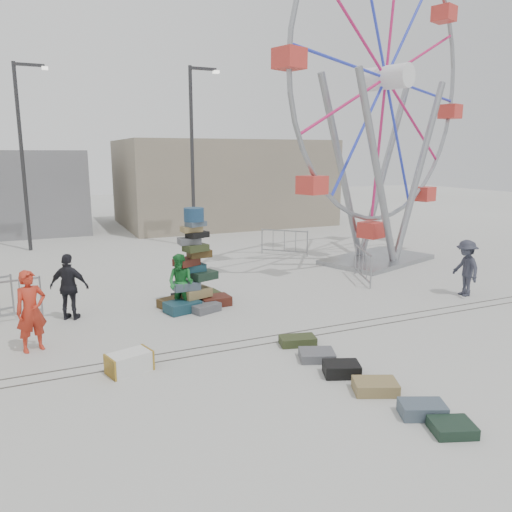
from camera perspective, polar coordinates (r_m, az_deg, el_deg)
name	(u,v)px	position (r m, az deg, el deg)	size (l,w,h in m)	color
ground	(240,360)	(10.70, -1.82, -11.81)	(90.00, 90.00, 0.00)	#9E9E99
track_line_near	(230,350)	(11.21, -3.00, -10.66)	(40.00, 0.04, 0.01)	#47443F
track_line_far	(224,344)	(11.56, -3.72, -9.97)	(40.00, 0.04, 0.01)	#47443F
building_right	(222,182)	(31.05, -3.86, 8.41)	(12.00, 8.00, 5.00)	gray
lamp_post_right	(194,148)	(23.11, -7.10, 12.14)	(1.41, 0.25, 8.00)	#2D2D30
lamp_post_left	(24,148)	(24.10, -25.02, 11.14)	(1.41, 0.25, 8.00)	#2D2D30
suitcase_tower	(194,280)	(14.08, -7.07, -2.71)	(2.04, 1.79, 2.81)	#1A414E
ferris_wheel	(385,103)	(20.18, 14.48, 16.56)	(10.16, 3.90, 12.39)	gray
steamer_trunk	(129,362)	(10.41, -14.28, -11.69)	(0.85, 0.49, 0.40)	silver
row_case_0	(298,341)	(11.49, 4.79, -9.61)	(0.80, 0.45, 0.20)	#343F1F
row_case_1	(317,355)	(10.78, 6.97, -11.18)	(0.72, 0.58, 0.19)	#5B5D63
row_case_2	(342,369)	(10.12, 9.75, -12.62)	(0.69, 0.50, 0.26)	black
row_case_3	(375,386)	(9.60, 13.49, -14.30)	(0.78, 0.53, 0.22)	olive
row_case_4	(422,409)	(9.03, 18.48, -16.30)	(0.74, 0.46, 0.24)	#495969
row_case_5	(452,427)	(8.73, 21.51, -17.77)	(0.65, 0.53, 0.18)	#1A2F22
barricade_wheel_front	(363,265)	(17.22, 12.11, -1.04)	(2.00, 0.10, 1.10)	gray
barricade_wheel_back	(284,242)	(21.19, 3.25, 1.58)	(2.00, 0.10, 1.10)	gray
pedestrian_red	(31,311)	(11.93, -24.32, -5.75)	(0.66, 0.43, 1.81)	#B52C19
pedestrian_green	(181,283)	(13.72, -8.59, -3.08)	(0.78, 0.61, 1.60)	#1C712D
pedestrian_black	(69,287)	(13.78, -20.56, -3.33)	(1.02, 0.43, 1.74)	black
pedestrian_grey	(466,268)	(16.35, 22.85, -1.27)	(1.11, 0.64, 1.71)	#2A2C38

